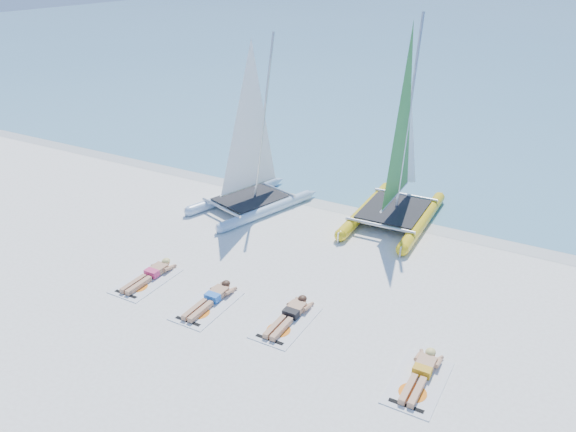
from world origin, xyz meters
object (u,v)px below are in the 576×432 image
Objects in this scene: towel_a at (146,281)px; towel_c at (286,322)px; sunbather_b at (212,298)px; sunbather_c at (290,314)px; sunbather_d at (421,372)px; catamaran_blue at (251,158)px; towel_d at (418,382)px; catamaran_yellow at (403,156)px; sunbather_a at (151,274)px; towel_b at (207,306)px.

towel_c is at bearing 2.87° from towel_a.
sunbather_c is at bearing 9.80° from sunbather_b.
sunbather_b reaches higher than towel_a.
sunbather_b is at bearing 178.90° from sunbather_d.
catamaran_blue reaches higher than towel_a.
sunbather_c is 3.38m from towel_d.
catamaran_blue is 6.94m from towel_c.
catamaran_yellow is 3.76× the size of sunbather_d.
towel_d is (3.31, -0.45, 0.00)m from towel_c.
sunbather_c reaches higher than towel_d.
sunbather_a is 0.93× the size of towel_d.
towel_c is (4.12, 0.21, 0.00)m from towel_a.
towel_c is (4.12, 0.01, -0.11)m from sunbather_a.
sunbather_d is at bearing -1.90° from sunbather_a.
sunbather_c is at bearing 168.98° from towel_d.
towel_a and towel_b have the same top height.
towel_d is (3.04, -7.44, -2.03)m from catamaran_yellow.
sunbather_c is (4.12, 0.40, 0.11)m from towel_a.
towel_a is 4.14m from sunbather_c.
towel_b is 1.00× the size of towel_c.
towel_d is at bearing -69.45° from catamaran_yellow.
catamaran_yellow is 8.49m from sunbather_a.
catamaran_yellow is 7.28m from towel_c.
sunbather_b is 5.35m from towel_d.
towel_b is (2.09, -0.14, 0.00)m from towel_a.
towel_c is at bearing -93.90° from catamaran_yellow.
sunbather_c is at bearing 172.22° from sunbather_d.
catamaran_blue is 6.03m from sunbather_b.
catamaran_blue is 5.46m from sunbather_a.
sunbather_b is at bearing -109.49° from catamaran_yellow.
sunbather_b is at bearing -50.14° from catamaran_blue.
towel_a is 2.10m from towel_b.
towel_a is at bearing 178.10° from towel_d.
catamaran_blue is at bearing 144.20° from sunbather_d.
towel_a is at bearing -177.13° from towel_c.
catamaran_blue is at bearing -160.12° from catamaran_yellow.
catamaran_yellow reaches higher than catamaran_blue.
sunbather_c is (4.12, 0.21, 0.00)m from sunbather_a.
sunbather_d is (3.31, -0.26, 0.11)m from towel_c.
towel_a is at bearing -90.00° from sunbather_a.
towel_a is 1.00× the size of towel_c.
sunbather_c is at bearing 2.87° from sunbather_a.
sunbather_a and sunbather_c have the same top height.
sunbather_a reaches higher than towel_a.
towel_d is at bearing -7.78° from towel_c.
towel_b is at bearing -170.20° from towel_c.
towel_d is 0.22m from sunbather_d.
towel_d is (5.34, -0.29, -0.11)m from sunbather_b.
towel_a is 4.12m from towel_c.
sunbather_a is 1.00× the size of sunbather_d.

